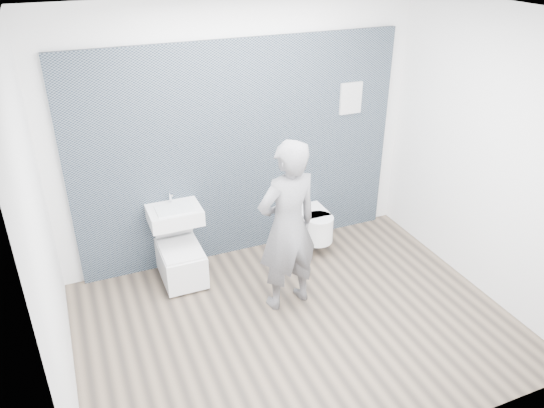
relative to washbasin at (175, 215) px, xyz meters
name	(u,v)px	position (x,y,z in m)	size (l,w,h in m)	color
ground	(296,324)	(0.82, -1.24, -0.73)	(4.00, 4.00, 0.00)	brown
room_shell	(301,154)	(0.82, -1.24, 1.01)	(4.00, 4.00, 4.00)	silver
tile_wall	(244,247)	(0.82, 0.23, -0.73)	(3.60, 0.06, 2.40)	black
washbasin	(175,215)	(0.00, 0.00, 0.00)	(0.54, 0.40, 0.40)	white
toilet_square	(181,261)	(0.00, -0.11, -0.50)	(0.43, 0.62, 0.75)	white
toilet_rounded	(314,224)	(1.57, -0.09, -0.42)	(0.34, 0.58, 0.31)	white
info_placard	(342,228)	(2.11, 0.19, -0.73)	(0.26, 0.03, 0.35)	white
visitor	(288,227)	(0.87, -0.89, 0.14)	(0.63, 0.42, 1.74)	slate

